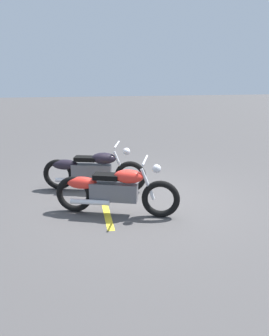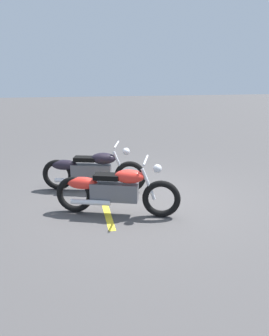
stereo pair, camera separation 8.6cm
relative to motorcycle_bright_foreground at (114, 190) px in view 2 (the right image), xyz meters
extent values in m
plane|color=#474444|center=(0.63, 0.64, -0.46)|extent=(60.00, 60.00, 0.00)
torus|color=black|center=(0.79, -0.27, -0.13)|extent=(0.67, 0.32, 0.67)
torus|color=black|center=(-0.68, 0.24, -0.13)|extent=(0.67, 0.32, 0.67)
cube|color=#59595E|center=(0.01, 0.00, -0.04)|extent=(0.87, 0.48, 0.32)
ellipsoid|color=red|center=(0.26, -0.09, 0.26)|extent=(0.58, 0.43, 0.24)
ellipsoid|color=red|center=(-0.53, 0.19, 0.10)|extent=(0.61, 0.41, 0.22)
cube|color=black|center=(-0.11, 0.04, 0.24)|extent=(0.49, 0.37, 0.09)
cylinder|color=silver|center=(0.58, -0.20, 0.13)|extent=(0.27, 0.14, 0.56)
cylinder|color=silver|center=(0.53, -0.18, 0.56)|extent=(0.24, 0.60, 0.04)
sphere|color=silver|center=(0.72, -0.24, 0.42)|extent=(0.15, 0.15, 0.15)
cylinder|color=silver|center=(-0.42, 0.00, -0.20)|extent=(0.69, 0.31, 0.09)
torus|color=black|center=(0.49, 1.07, -0.13)|extent=(0.67, 0.29, 0.67)
torus|color=black|center=(-1.01, 1.50, -0.13)|extent=(0.67, 0.29, 0.67)
cube|color=#59595E|center=(-0.31, 1.30, -0.04)|extent=(0.87, 0.44, 0.32)
ellipsoid|color=black|center=(-0.05, 1.23, 0.26)|extent=(0.58, 0.41, 0.24)
ellipsoid|color=black|center=(-0.86, 1.46, 0.10)|extent=(0.60, 0.38, 0.22)
cube|color=black|center=(-0.43, 1.34, 0.24)|extent=(0.49, 0.35, 0.09)
cylinder|color=silver|center=(0.27, 1.14, 0.13)|extent=(0.27, 0.13, 0.56)
cylinder|color=silver|center=(0.22, 1.15, 0.56)|extent=(0.20, 0.61, 0.04)
sphere|color=silver|center=(0.41, 1.10, 0.42)|extent=(0.15, 0.15, 0.15)
cylinder|color=silver|center=(-0.73, 1.28, -0.20)|extent=(0.70, 0.28, 0.09)
cube|color=yellow|center=(-0.12, 0.95, -0.46)|extent=(0.12, 3.20, 0.01)
camera|label=1|loc=(-0.60, -5.32, 1.97)|focal=34.53mm
camera|label=2|loc=(-0.68, -5.30, 1.97)|focal=34.53mm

